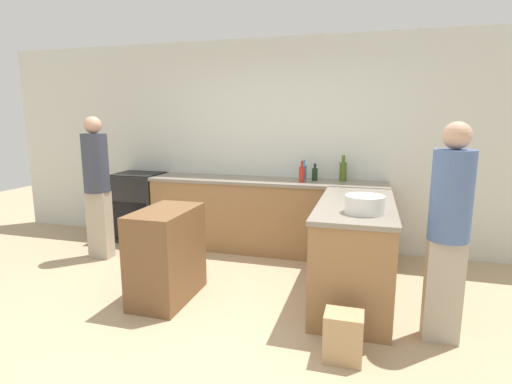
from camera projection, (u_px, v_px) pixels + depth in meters
ground_plane at (211, 318)px, 3.45m from camera, size 14.00×14.00×0.00m
wall_back at (272, 145)px, 5.27m from camera, size 8.00×0.06×2.70m
counter_back at (266, 215)px, 5.13m from camera, size 3.00×0.61×0.93m
counter_peninsula at (354, 250)px, 3.78m from camera, size 0.69×1.64×0.93m
range_oven at (139, 206)px, 5.63m from camera, size 0.67×0.59×0.94m
island_table at (167, 255)px, 3.75m from camera, size 0.46×0.79×0.87m
mixing_bowl at (365, 204)px, 3.27m from camera, size 0.32×0.32×0.15m
wine_bottle_dark at (315, 174)px, 4.95m from camera, size 0.07×0.07×0.21m
hot_sauce_bottle at (302, 174)px, 4.85m from camera, size 0.07×0.07×0.26m
dish_soap_bottle at (304, 172)px, 5.02m from camera, size 0.07×0.07×0.25m
olive_oil_bottle at (343, 171)px, 4.91m from camera, size 0.09×0.09×0.32m
person_by_range at (97, 182)px, 4.78m from camera, size 0.30×0.30×1.72m
person_at_peninsula at (449, 225)px, 2.95m from camera, size 0.29×0.29×1.68m
paper_bag at (343, 336)px, 2.83m from camera, size 0.27×0.21×0.35m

